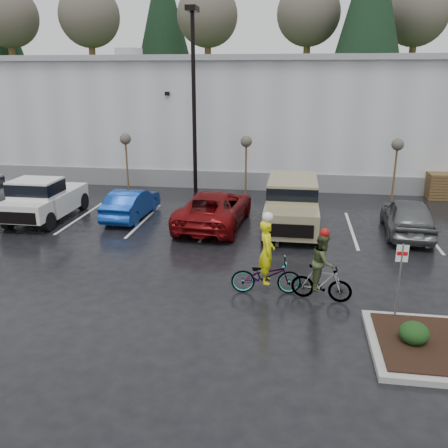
# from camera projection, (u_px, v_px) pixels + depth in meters

# --- Properties ---
(ground) EXTENTS (120.00, 120.00, 0.00)m
(ground) POSITION_uv_depth(u_px,v_px,m) (249.00, 316.00, 12.81)
(ground) COLOR black
(ground) RESTS_ON ground
(warehouse) EXTENTS (60.50, 15.50, 7.20)m
(warehouse) POSITION_uv_depth(u_px,v_px,m) (282.00, 113.00, 32.42)
(warehouse) COLOR #BABBBF
(warehouse) RESTS_ON ground
(wooded_ridge) EXTENTS (80.00, 25.00, 6.00)m
(wooded_ridge) POSITION_uv_depth(u_px,v_px,m) (289.00, 103.00, 54.28)
(wooded_ridge) COLOR #23401A
(wooded_ridge) RESTS_ON ground
(lamppost) EXTENTS (0.50, 1.00, 9.22)m
(lamppost) POSITION_uv_depth(u_px,v_px,m) (194.00, 85.00, 22.95)
(lamppost) COLOR black
(lamppost) RESTS_ON ground
(sapling_west) EXTENTS (0.60, 0.60, 3.20)m
(sapling_west) POSITION_uv_depth(u_px,v_px,m) (126.00, 142.00, 25.37)
(sapling_west) COLOR #4C331E
(sapling_west) RESTS_ON ground
(sapling_mid) EXTENTS (0.60, 0.60, 3.20)m
(sapling_mid) POSITION_uv_depth(u_px,v_px,m) (246.00, 145.00, 24.44)
(sapling_mid) COLOR #4C331E
(sapling_mid) RESTS_ON ground
(sapling_east) EXTENTS (0.60, 0.60, 3.20)m
(sapling_east) POSITION_uv_depth(u_px,v_px,m) (397.00, 148.00, 23.37)
(sapling_east) COLOR #4C331E
(sapling_east) RESTS_ON ground
(pallet_stack_a) EXTENTS (1.20, 1.20, 1.35)m
(pallet_stack_a) POSITION_uv_depth(u_px,v_px,m) (439.00, 186.00, 24.58)
(pallet_stack_a) COLOR #4C331E
(pallet_stack_a) RESTS_ON ground
(shrub_a) EXTENTS (0.70, 0.70, 0.52)m
(shrub_a) POSITION_uv_depth(u_px,v_px,m) (414.00, 333.00, 11.17)
(shrub_a) COLOR black
(shrub_a) RESTS_ON curb_island
(fire_lane_sign) EXTENTS (0.30, 0.05, 2.20)m
(fire_lane_sign) POSITION_uv_depth(u_px,v_px,m) (400.00, 273.00, 12.03)
(fire_lane_sign) COLOR gray
(fire_lane_sign) RESTS_ON ground
(pickup_white) EXTENTS (2.10, 5.20, 1.96)m
(pickup_white) POSITION_uv_depth(u_px,v_px,m) (48.00, 197.00, 21.22)
(pickup_white) COLOR white
(pickup_white) RESTS_ON ground
(car_blue) EXTENTS (1.57, 4.10, 1.33)m
(car_blue) POSITION_uv_depth(u_px,v_px,m) (131.00, 203.00, 21.33)
(car_blue) COLOR navy
(car_blue) RESTS_ON ground
(car_red) EXTENTS (2.89, 5.64, 1.52)m
(car_red) POSITION_uv_depth(u_px,v_px,m) (214.00, 208.00, 20.22)
(car_red) COLOR maroon
(car_red) RESTS_ON ground
(suv_tan) EXTENTS (2.20, 5.10, 2.06)m
(suv_tan) POSITION_uv_depth(u_px,v_px,m) (292.00, 205.00, 19.62)
(suv_tan) COLOR #958C65
(suv_tan) RESTS_ON ground
(car_grey) EXTENTS (2.08, 4.54, 1.51)m
(car_grey) POSITION_uv_depth(u_px,v_px,m) (408.00, 216.00, 19.07)
(car_grey) COLOR #5A5D5E
(car_grey) RESTS_ON ground
(cyclist_hivis) EXTENTS (2.13, 0.93, 2.51)m
(cyclist_hivis) POSITION_uv_depth(u_px,v_px,m) (266.00, 269.00, 13.94)
(cyclist_hivis) COLOR #3F3F44
(cyclist_hivis) RESTS_ON ground
(cyclist_olive) EXTENTS (1.73, 0.86, 2.17)m
(cyclist_olive) POSITION_uv_depth(u_px,v_px,m) (322.00, 274.00, 13.49)
(cyclist_olive) COLOR #3F3F44
(cyclist_olive) RESTS_ON ground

